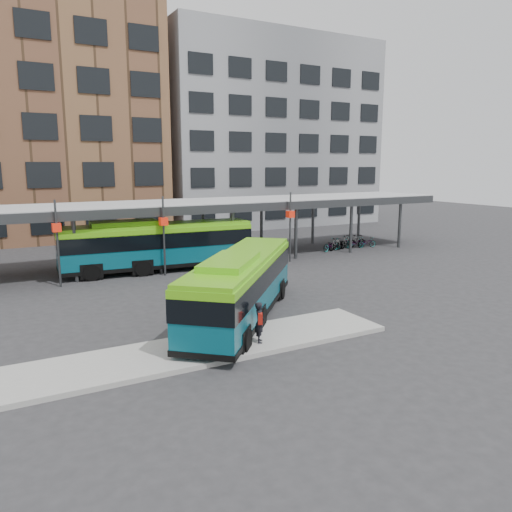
# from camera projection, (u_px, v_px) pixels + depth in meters

# --- Properties ---
(ground) EXTENTS (120.00, 120.00, 0.00)m
(ground) POSITION_uv_depth(u_px,v_px,m) (293.00, 308.00, 23.46)
(ground) COLOR #28282B
(ground) RESTS_ON ground
(boarding_island) EXTENTS (14.00, 3.00, 0.18)m
(boarding_island) POSITION_uv_depth(u_px,v_px,m) (212.00, 347.00, 18.25)
(boarding_island) COLOR gray
(boarding_island) RESTS_ON ground
(canopy) EXTENTS (40.00, 6.53, 4.80)m
(canopy) POSITION_uv_depth(u_px,v_px,m) (190.00, 206.00, 33.80)
(canopy) COLOR #999B9E
(canopy) RESTS_ON ground
(building_brick) EXTENTS (26.00, 14.00, 22.00)m
(building_brick) POSITION_uv_depth(u_px,v_px,m) (4.00, 114.00, 44.29)
(building_brick) COLOR brown
(building_brick) RESTS_ON ground
(building_grey) EXTENTS (24.00, 14.00, 20.00)m
(building_grey) POSITION_uv_depth(u_px,v_px,m) (259.00, 134.00, 56.78)
(building_grey) COLOR slate
(building_grey) RESTS_ON ground
(bus_front) EXTENTS (9.08, 9.88, 3.05)m
(bus_front) POSITION_uv_depth(u_px,v_px,m) (241.00, 284.00, 21.51)
(bus_front) COLOR #084B5B
(bus_front) RESTS_ON ground
(bus_rear) EXTENTS (12.06, 3.46, 3.28)m
(bus_rear) POSITION_uv_depth(u_px,v_px,m) (156.00, 244.00, 31.37)
(bus_rear) COLOR #084B5B
(bus_rear) RESTS_ON ground
(pedestrian) EXTENTS (0.57, 0.66, 1.53)m
(pedestrian) POSITION_uv_depth(u_px,v_px,m) (260.00, 322.00, 18.38)
(pedestrian) COLOR black
(pedestrian) RESTS_ON boarding_island
(bike_rack) EXTENTS (5.44, 1.60, 1.05)m
(bike_rack) POSITION_uv_depth(u_px,v_px,m) (347.00, 243.00, 39.71)
(bike_rack) COLOR slate
(bike_rack) RESTS_ON ground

